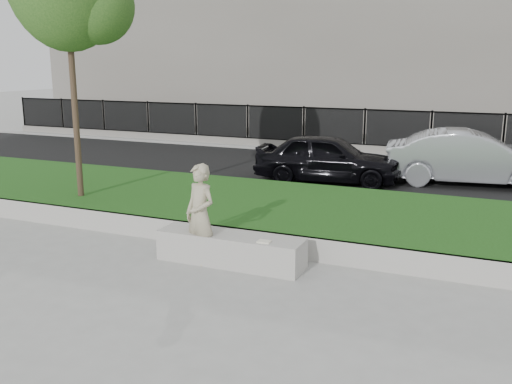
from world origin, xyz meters
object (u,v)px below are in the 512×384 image
at_px(stone_bench, 231,249).
at_px(car_silver, 471,158).
at_px(book, 264,242).
at_px(car_dark, 328,158).
at_px(man, 200,214).

height_order(stone_bench, car_silver, car_silver).
bearing_deg(book, car_dark, 95.93).
xyz_separation_m(man, car_silver, (3.61, 7.88, -0.07)).
relative_size(car_dark, car_silver, 0.89).
relative_size(stone_bench, car_dark, 0.63).
bearing_deg(car_dark, book, -177.79).
height_order(stone_bench, car_dark, car_dark).
bearing_deg(man, stone_bench, 39.49).
height_order(man, book, man).
bearing_deg(stone_bench, man, -161.78).
bearing_deg(man, book, 20.74).
distance_m(man, car_silver, 8.66).
bearing_deg(car_silver, stone_bench, 149.45).
xyz_separation_m(stone_bench, car_dark, (-0.33, 6.57, 0.44)).
xyz_separation_m(book, car_silver, (2.50, 7.89, 0.24)).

